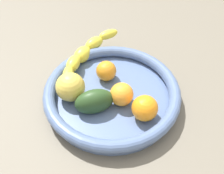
# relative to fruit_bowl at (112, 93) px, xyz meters

# --- Properties ---
(kitchen_counter) EXTENTS (1.20, 1.20, 0.03)m
(kitchen_counter) POSITION_rel_fruit_bowl_xyz_m (0.00, 0.00, -0.04)
(kitchen_counter) COLOR #6A6456
(kitchen_counter) RESTS_ON ground
(fruit_bowl) EXTENTS (0.35, 0.35, 0.05)m
(fruit_bowl) POSITION_rel_fruit_bowl_xyz_m (0.00, 0.00, 0.00)
(fruit_bowl) COLOR slate
(fruit_bowl) RESTS_ON kitchen_counter
(banana_draped_left) EXTENTS (0.15, 0.24, 0.05)m
(banana_draped_left) POSITION_rel_fruit_bowl_xyz_m (0.08, -0.13, 0.02)
(banana_draped_left) COLOR yellow
(banana_draped_left) RESTS_ON fruit_bowl
(orange_front) EXTENTS (0.06, 0.06, 0.06)m
(orange_front) POSITION_rel_fruit_bowl_xyz_m (0.02, -0.06, 0.02)
(orange_front) COLOR orange
(orange_front) RESTS_ON fruit_bowl
(orange_mid_left) EXTENTS (0.06, 0.06, 0.06)m
(orange_mid_left) POSITION_rel_fruit_bowl_xyz_m (-0.02, 0.02, 0.02)
(orange_mid_left) COLOR orange
(orange_mid_left) RESTS_ON fruit_bowl
(orange_mid_right) EXTENTS (0.06, 0.06, 0.06)m
(orange_mid_right) POSITION_rel_fruit_bowl_xyz_m (-0.08, 0.07, 0.03)
(orange_mid_right) COLOR orange
(orange_mid_right) RESTS_ON fruit_bowl
(apple_yellow) EXTENTS (0.07, 0.07, 0.07)m
(apple_yellow) POSITION_rel_fruit_bowl_xyz_m (0.10, 0.01, 0.03)
(apple_yellow) COLOR gold
(apple_yellow) RESTS_ON fruit_bowl
(avocado_dark) EXTENTS (0.11, 0.08, 0.06)m
(avocado_dark) POSITION_rel_fruit_bowl_xyz_m (0.04, 0.05, 0.02)
(avocado_dark) COLOR #274420
(avocado_dark) RESTS_ON fruit_bowl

